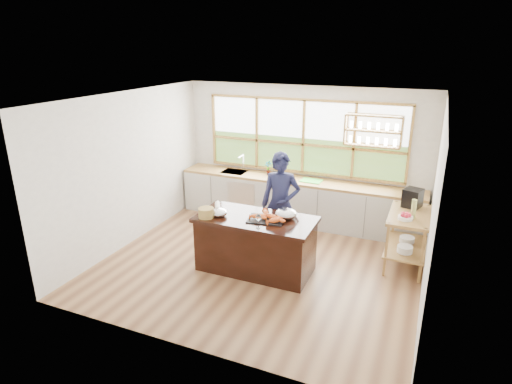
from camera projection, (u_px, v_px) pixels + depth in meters
The scene contains 18 objects.
ground_plane at pixel (260, 264), 7.09m from camera, with size 5.00×5.00×0.00m, color #9A6E46.
room_shell at pixel (274, 154), 6.95m from camera, with size 5.02×4.52×2.71m.
back_counter at pixel (296, 200), 8.63m from camera, with size 4.90×0.63×0.90m.
right_shelf_unit at pixel (408, 231), 6.85m from camera, with size 0.62×1.10×0.90m.
island at pixel (256, 244), 6.76m from camera, with size 1.85×0.90×0.90m.
cook at pixel (280, 205), 7.16m from camera, with size 0.65×0.43×1.79m, color #171938.
potted_plant at pixel (268, 168), 8.72m from camera, with size 0.16×0.11×0.30m, color slate.
cutting_board at pixel (311, 181), 8.37m from camera, with size 0.40×0.30×0.01m, color green.
espresso_machine at pixel (413, 198), 7.01m from camera, with size 0.27×0.29×0.31m, color black.
wine_bottle at pixel (414, 209), 6.55m from camera, with size 0.08×0.08×0.30m, color #A2AD59.
fruit_bowl at pixel (406, 217), 6.54m from camera, with size 0.23×0.23×0.11m.
slate_board at pixel (266, 219), 6.53m from camera, with size 0.55×0.40×0.02m, color black.
lobster_pile at pixel (267, 217), 6.51m from camera, with size 0.52×0.44×0.08m.
mixing_bowl_left at pixel (219, 212), 6.67m from camera, with size 0.26×0.26×0.13m, color #B7B9BE.
mixing_bowl_right at pixel (286, 214), 6.58m from camera, with size 0.33×0.33×0.16m, color #B7B9BE.
wine_glass at pixel (258, 218), 6.20m from camera, with size 0.08×0.08×0.22m.
wicker_basket at pixel (206, 213), 6.61m from camera, with size 0.24×0.24×0.15m, color #A37D41.
parchment_roll at pixel (218, 206), 6.98m from camera, with size 0.08×0.08×0.30m, color white.
Camera 1 is at (2.39, -5.83, 3.46)m, focal length 30.00 mm.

